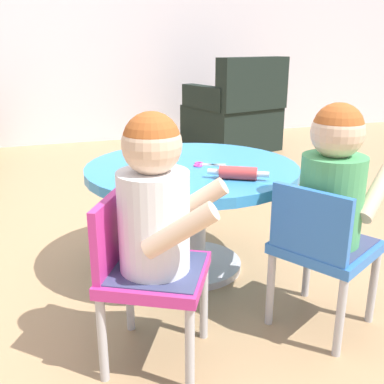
{
  "coord_description": "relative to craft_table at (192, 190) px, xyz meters",
  "views": [
    {
      "loc": [
        -0.61,
        -1.75,
        0.96
      ],
      "look_at": [
        0.0,
        0.0,
        0.36
      ],
      "focal_mm": 42.55,
      "sensor_mm": 36.0,
      "label": 1
    }
  ],
  "objects": [
    {
      "name": "child_chair_right",
      "position": [
        0.26,
        -0.57,
        -0.06
      ],
      "size": [
        0.41,
        0.41,
        0.54
      ],
      "color": "#B7B7BC",
      "rests_on": "ground"
    },
    {
      "name": "craft_scissors",
      "position": [
        0.05,
        -0.02,
        0.12
      ],
      "size": [
        0.14,
        0.11,
        0.01
      ],
      "color": "silver",
      "rests_on": "craft_table"
    },
    {
      "name": "rolling_pin",
      "position": [
        0.09,
        -0.26,
        0.14
      ],
      "size": [
        0.21,
        0.14,
        0.05
      ],
      "color": "#D83F3F",
      "rests_on": "craft_table"
    },
    {
      "name": "armchair_dark",
      "position": [
        1.17,
        2.15,
        -0.06
      ],
      "size": [
        0.86,
        0.87,
        0.85
      ],
      "color": "black",
      "rests_on": "ground"
    },
    {
      "name": "seated_child_left",
      "position": [
        -0.3,
        -0.55,
        0.17
      ],
      "size": [
        0.43,
        0.4,
        0.51
      ],
      "color": "#3F4772",
      "rests_on": "ground"
    },
    {
      "name": "craft_table",
      "position": [
        0.0,
        0.0,
        0.0
      ],
      "size": [
        0.89,
        0.89,
        0.48
      ],
      "color": "silver",
      "rests_on": "ground"
    },
    {
      "name": "seated_child_right",
      "position": [
        0.3,
        -0.55,
        0.17
      ],
      "size": [
        0.43,
        0.4,
        0.51
      ],
      "color": "#3F4772",
      "rests_on": "ground"
    },
    {
      "name": "cookie_cutter_0",
      "position": [
        -0.29,
        -0.23,
        0.12
      ],
      "size": [
        0.05,
        0.05,
        0.01
      ],
      "primitive_type": "torus",
      "color": "#D83FA5",
      "rests_on": "craft_table"
    },
    {
      "name": "cookie_cutter_1",
      "position": [
        -0.18,
        -0.24,
        0.12
      ],
      "size": [
        0.06,
        0.06,
        0.01
      ],
      "primitive_type": "torus",
      "color": "orange",
      "rests_on": "craft_table"
    },
    {
      "name": "playdough_blob_0",
      "position": [
        -0.12,
        0.13,
        0.12
      ],
      "size": [
        0.11,
        0.11,
        0.01
      ],
      "primitive_type": "cylinder",
      "color": "#B2E58C",
      "rests_on": "craft_table"
    },
    {
      "name": "ground_plane",
      "position": [
        0.0,
        0.0,
        -0.36
      ],
      "size": [
        10.0,
        10.0,
        0.0
      ],
      "primitive_type": "plane",
      "color": "tan"
    },
    {
      "name": "child_chair_left",
      "position": [
        -0.34,
        -0.53,
        -0.06
      ],
      "size": [
        0.41,
        0.41,
        0.54
      ],
      "color": "#B7B7BC",
      "rests_on": "ground"
    }
  ]
}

